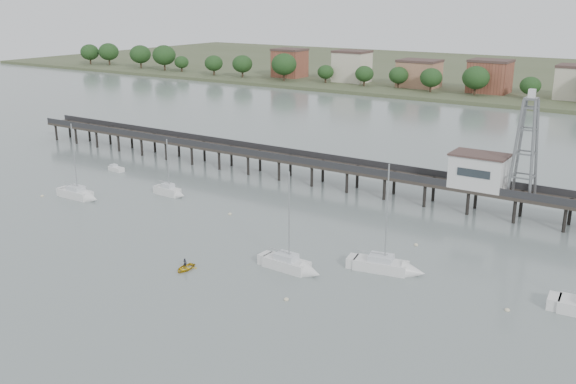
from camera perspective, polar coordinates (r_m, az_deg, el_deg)
name	(u,v)px	position (r m, az deg, el deg)	size (l,w,h in m)	color
ground_plane	(41,328)	(70.44, -21.12, -11.21)	(500.00, 500.00, 0.00)	slate
pier	(335,166)	(111.67, 4.17, 2.32)	(150.00, 5.00, 5.50)	#2D2823
pier_building	(479,171)	(101.57, 16.60, 1.84)	(8.40, 5.40, 5.30)	silver
lattice_tower	(526,147)	(98.98, 20.40, 3.75)	(3.20, 3.20, 15.50)	slate
sailboat_a	(81,195)	(110.90, -17.90, -0.27)	(7.99, 2.43, 13.18)	silver
sailboat_c	(392,267)	(78.87, 9.25, -6.63)	(8.96, 4.10, 14.23)	silver
sailboat_b	(171,192)	(108.94, -10.32, 0.00)	(5.98, 1.91, 10.02)	silver
sailboat_f	(295,267)	(78.09, 0.58, -6.64)	(7.98, 2.65, 13.07)	silver
white_tender	(116,169)	(127.07, -15.04, 2.00)	(3.59, 1.87, 1.34)	silver
yellow_dinghy	(185,270)	(79.85, -9.12, -6.82)	(2.12, 0.61, 2.97)	gold
dinghy_occupant	(185,270)	(79.85, -9.12, -6.82)	(0.45, 1.22, 0.29)	black
mooring_buoys	(273,245)	(86.19, -1.30, -4.72)	(76.79, 23.67, 0.39)	beige
far_shore	(557,78)	(280.67, 22.78, 9.30)	(500.00, 170.00, 10.40)	#475133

